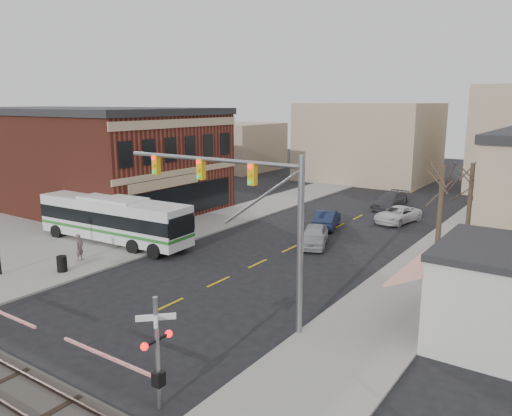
% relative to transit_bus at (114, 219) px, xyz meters
% --- Properties ---
extents(ground, '(160.00, 160.00, 0.00)m').
position_rel_transit_bus_xyz_m(ground, '(11.33, -8.03, -1.84)').
color(ground, black).
rests_on(ground, ground).
extents(sidewalk_west, '(5.00, 60.00, 0.12)m').
position_rel_transit_bus_xyz_m(sidewalk_west, '(1.83, 11.97, -1.78)').
color(sidewalk_west, gray).
rests_on(sidewalk_west, ground).
extents(sidewalk_east, '(5.00, 60.00, 0.12)m').
position_rel_transit_bus_xyz_m(sidewalk_east, '(20.83, 11.97, -1.78)').
color(sidewalk_east, gray).
rests_on(sidewalk_east, ground).
extents(brick_building, '(30.40, 15.40, 9.60)m').
position_rel_transit_bus_xyz_m(brick_building, '(-15.65, 7.97, 2.97)').
color(brick_building, maroon).
rests_on(brick_building, ground).
extents(tree_east_a, '(0.28, 0.28, 6.75)m').
position_rel_transit_bus_xyz_m(tree_east_a, '(21.83, 3.97, 1.66)').
color(tree_east_a, '#382B21').
rests_on(tree_east_a, sidewalk_east).
extents(tree_east_b, '(0.28, 0.28, 6.30)m').
position_rel_transit_bus_xyz_m(tree_east_b, '(22.13, 9.97, 1.43)').
color(tree_east_b, '#382B21').
rests_on(tree_east_b, sidewalk_east).
extents(tree_east_c, '(0.28, 0.28, 7.20)m').
position_rel_transit_bus_xyz_m(tree_east_c, '(22.33, 17.97, 1.88)').
color(tree_east_c, '#382B21').
rests_on(tree_east_c, sidewalk_east).
extents(transit_bus, '(12.81, 3.56, 3.26)m').
position_rel_transit_bus_xyz_m(transit_bus, '(0.00, 0.00, 0.00)').
color(transit_bus, silver).
rests_on(transit_bus, ground).
extents(traffic_signal_mast, '(10.20, 0.30, 8.00)m').
position_rel_transit_bus_xyz_m(traffic_signal_mast, '(15.61, -5.16, 3.91)').
color(traffic_signal_mast, gray).
rests_on(traffic_signal_mast, ground).
extents(rr_crossing_east, '(5.60, 1.36, 4.00)m').
position_rel_transit_bus_xyz_m(rr_crossing_east, '(16.85, -12.61, 0.13)').
color(rr_crossing_east, gray).
rests_on(rr_crossing_east, ground).
extents(trash_bin, '(0.60, 0.60, 0.96)m').
position_rel_transit_bus_xyz_m(trash_bin, '(2.62, -6.20, -1.24)').
color(trash_bin, black).
rests_on(trash_bin, sidewalk_west).
extents(car_a, '(3.33, 4.83, 1.53)m').
position_rel_transit_bus_xyz_m(car_a, '(12.40, 7.61, -1.08)').
color(car_a, '#999A9D').
rests_on(car_a, ground).
extents(car_b, '(2.80, 4.84, 1.51)m').
position_rel_transit_bus_xyz_m(car_b, '(10.80, 12.81, -1.09)').
color(car_b, '#17203A').
rests_on(car_b, ground).
extents(car_c, '(3.22, 5.29, 1.37)m').
position_rel_transit_bus_xyz_m(car_c, '(14.91, 18.01, -1.15)').
color(car_c, silver).
rests_on(car_c, ground).
extents(car_d, '(2.49, 5.44, 1.54)m').
position_rel_transit_bus_xyz_m(car_d, '(12.34, 23.21, -1.07)').
color(car_d, '#3E3E43').
rests_on(car_d, ground).
extents(pedestrian_near, '(0.58, 0.73, 1.76)m').
position_rel_transit_bus_xyz_m(pedestrian_near, '(1.73, -4.25, -0.84)').
color(pedestrian_near, '#665351').
rests_on(pedestrian_near, sidewalk_west).
extents(pedestrian_far, '(1.05, 1.10, 1.78)m').
position_rel_transit_bus_xyz_m(pedestrian_far, '(-0.17, 0.13, -0.83)').
color(pedestrian_far, '#393F63').
rests_on(pedestrian_far, sidewalk_west).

